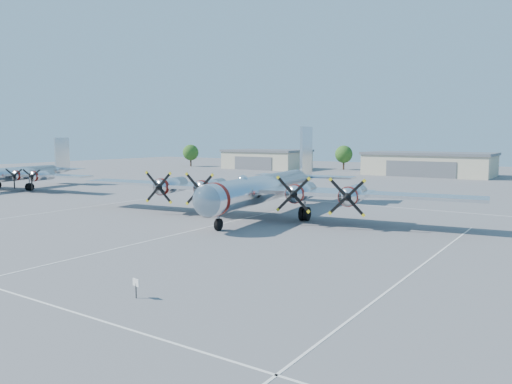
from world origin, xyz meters
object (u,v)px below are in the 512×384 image
Objects in this scene: bomber_west at (20,189)px; main_bomber_b29 at (266,215)px; hangar_center at (429,164)px; hangar_west at (267,159)px; tree_far_west at (191,153)px; tree_west at (344,154)px; info_placard at (136,285)px.

main_bomber_b29 is at bearing -10.04° from bomber_west.
hangar_west is at bearing 180.00° from hangar_center.
hangar_west is 25.36m from tree_far_west.
tree_west is 5.98× the size of info_placard.
tree_west is 0.14× the size of main_bomber_b29.
hangar_west and hangar_center have the same top height.
bomber_west is (-25.56, -78.74, -4.22)m from tree_west.
tree_west is (45.00, 12.00, 0.00)m from tree_far_west.
hangar_center is 26.30m from tree_west.
main_bomber_b29 is at bearing -43.66° from tree_far_west.
hangar_center is 86.97m from bomber_west.
hangar_west is at bearing -158.11° from tree_west.
hangar_center is at bearing -17.82° from tree_west.
tree_west is at bearing 118.55° from info_placard.
tree_west is 0.20× the size of bomber_west.
bomber_west reaches higher than info_placard.
bomber_west is 30.12× the size of info_placard.
hangar_west reaches higher than main_bomber_b29.
tree_far_west is 69.65m from bomber_west.
hangar_west is 0.68× the size of bomber_west.
main_bomber_b29 is 42.30× the size of info_placard.
tree_west is at bearing 162.18° from hangar_center.
hangar_center is 4.31× the size of tree_far_west.
hangar_west is 0.48× the size of main_bomber_b29.
hangar_west is 3.40× the size of tree_far_west.
main_bomber_b29 is (45.42, -71.16, -2.71)m from hangar_west.
tree_far_west is (-70.00, -3.96, 1.51)m from hangar_center.
tree_west is at bearing 21.89° from hangar_west.
tree_far_west is at bearing -165.07° from tree_west.
hangar_center reaches higher than main_bomber_b29.
tree_far_west is 0.14× the size of main_bomber_b29.
info_placard is at bearing -50.12° from tree_far_west.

